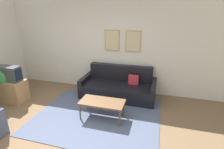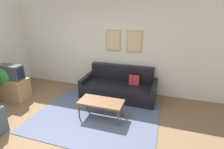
# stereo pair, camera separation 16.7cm
# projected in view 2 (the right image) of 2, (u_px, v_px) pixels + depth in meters

# --- Properties ---
(ground_plane) EXTENTS (16.00, 16.00, 0.00)m
(ground_plane) POSITION_uv_depth(u_px,v_px,m) (51.00, 141.00, 3.36)
(ground_plane) COLOR brown
(area_rug) EXTENTS (2.87, 2.29, 0.01)m
(area_rug) POSITION_uv_depth(u_px,v_px,m) (97.00, 116.00, 4.17)
(area_rug) COLOR #4C5670
(area_rug) RESTS_ON ground_plane
(wall_back) EXTENTS (8.00, 0.09, 2.70)m
(wall_back) POSITION_uv_depth(u_px,v_px,m) (101.00, 46.00, 5.29)
(wall_back) COLOR beige
(wall_back) RESTS_ON ground_plane
(couch) EXTENTS (2.10, 0.90, 0.86)m
(couch) POSITION_uv_depth(u_px,v_px,m) (119.00, 87.00, 5.04)
(couch) COLOR black
(couch) RESTS_ON ground_plane
(coffee_table) EXTENTS (1.01, 0.49, 0.43)m
(coffee_table) POSITION_uv_depth(u_px,v_px,m) (101.00, 103.00, 3.99)
(coffee_table) COLOR brown
(coffee_table) RESTS_ON ground_plane
(tv_stand) EXTENTS (0.81, 0.47, 0.59)m
(tv_stand) POSITION_uv_depth(u_px,v_px,m) (14.00, 89.00, 4.91)
(tv_stand) COLOR #A87F51
(tv_stand) RESTS_ON ground_plane
(tv) EXTENTS (0.72, 0.28, 0.40)m
(tv) POSITION_uv_depth(u_px,v_px,m) (10.00, 72.00, 4.73)
(tv) COLOR #424247
(tv) RESTS_ON tv_stand
(potted_plant_by_window) EXTENTS (0.63, 0.63, 0.99)m
(potted_plant_by_window) POSITION_uv_depth(u_px,v_px,m) (6.00, 76.00, 4.86)
(potted_plant_by_window) COLOR beige
(potted_plant_by_window) RESTS_ON ground_plane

